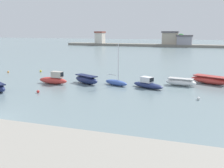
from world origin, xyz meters
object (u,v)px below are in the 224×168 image
Objects in this scene: moored_boat_5 at (148,84)px; mooring_buoy_2 at (38,92)px; mooring_buoy_3 at (41,71)px; moored_boat_4 at (116,82)px; moored_boat_3 at (86,80)px; mooring_buoy_4 at (8,72)px; moored_boat_2 at (54,80)px; moored_boat_7 at (210,80)px; mooring_buoy_0 at (198,98)px; moored_boat_6 at (181,82)px.

mooring_buoy_2 is at bearing -123.86° from moored_boat_5.
moored_boat_4 is at bearing -21.86° from mooring_buoy_3.
mooring_buoy_3 is (-11.84, 6.68, -0.38)m from moored_boat_3.
mooring_buoy_4 is (-25.44, 4.33, -0.34)m from moored_boat_5.
moored_boat_3 is at bearing 24.92° from moored_boat_2.
mooring_buoy_3 is at bearing 136.23° from moored_boat_2.
mooring_buoy_4 is (-16.79, 4.25, -0.42)m from moored_boat_3.
moored_boat_2 is 0.96× the size of moored_boat_3.
moored_boat_3 is 15.18× the size of mooring_buoy_4.
moored_boat_7 is at bearing -2.73° from mooring_buoy_3.
mooring_buoy_0 is at bearing -73.95° from moored_boat_7.
moored_boat_3 is 12.07× the size of mooring_buoy_3.
mooring_buoy_3 reaches higher than mooring_buoy_2.
moored_boat_2 is 0.94× the size of moored_boat_5.
moored_boat_7 is 19.17× the size of mooring_buoy_4.
moored_boat_7 is at bearing 47.02° from moored_boat_4.
moored_boat_2 reaches higher than moored_boat_3.
mooring_buoy_3 is (-28.16, 1.34, -0.34)m from moored_boat_7.
moored_boat_2 is 1.04× the size of moored_boat_6.
moored_boat_5 is 25.80m from mooring_buoy_4.
moored_boat_6 is 24.69m from mooring_buoy_3.
moored_boat_3 is 13.60m from mooring_buoy_3.
mooring_buoy_2 is at bearing -111.93° from moored_boat_4.
moored_boat_4 is at bearing 15.90° from moored_boat_2.
moored_boat_3 is at bearing 164.12° from mooring_buoy_0.
moored_boat_3 is at bearing -159.38° from moored_boat_6.
moored_boat_7 reaches higher than mooring_buoy_0.
moored_boat_7 is 23.02m from mooring_buoy_2.
moored_boat_2 reaches higher than moored_boat_6.
mooring_buoy_0 is 1.11× the size of mooring_buoy_4.
mooring_buoy_2 is 17.68m from mooring_buoy_4.
moored_boat_2 is at bearing 101.24° from mooring_buoy_2.
moored_boat_2 is 12.56× the size of mooring_buoy_2.
moored_boat_2 is 4.50m from moored_boat_3.
moored_boat_3 reaches higher than moored_boat_7.
moored_boat_5 is 9.40m from moored_boat_7.
moored_boat_4 is at bearing -10.85° from mooring_buoy_4.
mooring_buoy_3 is at bearing -172.45° from moored_boat_5.
mooring_buoy_3 is at bearing 178.99° from moored_boat_6.
moored_boat_4 is 18.47× the size of mooring_buoy_4.
moored_boat_4 reaches higher than mooring_buoy_4.
moored_boat_6 is 4.56m from moored_boat_7.
moored_boat_6 is at bearing -2.84° from mooring_buoy_4.
mooring_buoy_3 is (-7.65, 8.31, -0.42)m from moored_boat_2.
moored_boat_5 reaches higher than mooring_buoy_0.
mooring_buoy_2 is (-11.77, -6.89, -0.31)m from moored_boat_5.
moored_boat_7 reaches higher than mooring_buoy_2.
moored_boat_6 is 11.16× the size of mooring_buoy_3.
moored_boat_6 is at bearing 62.24° from moored_boat_5.
mooring_buoy_0 is at bearing -22.21° from mooring_buoy_3.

